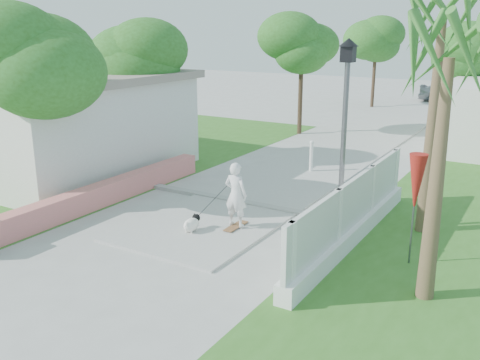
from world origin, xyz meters
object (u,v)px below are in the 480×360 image
Objects in this scene: patio_umbrella at (416,184)px; parked_car at (455,91)px; bollard at (311,156)px; dog at (192,224)px; skateboarder at (226,197)px; street_lamp at (344,130)px.

patio_umbrella is 0.52× the size of parked_car.
bollard is 7.25m from patio_umbrella.
patio_umbrella is at bearing 5.80° from dog.
dog is at bearing 171.38° from parked_car.
parked_car is at bearing 87.18° from bollard.
parked_car is at bearing -92.60° from skateboarder.
street_lamp is at bearing 152.24° from patio_umbrella.
street_lamp is 24.92m from parked_car.
parked_car is (0.64, 26.12, -0.05)m from skateboarder.
dog is at bearing 47.87° from skateboarder.
bollard is 0.66× the size of skateboarder.
patio_umbrella is 1.39× the size of skateboarder.
street_lamp reaches higher than parked_car.
patio_umbrella is 4.34m from skateboarder.
dog is (-0.55, -0.63, -0.56)m from skateboarder.
street_lamp is 2.69× the size of skateboarder.
bollard is 6.46m from dog.
bollard is at bearing 120.96° from street_lamp.
bollard is at bearing -87.64° from skateboarder.
bollard is at bearing 129.91° from patio_umbrella.
street_lamp is 1.01× the size of parked_car.
bollard is at bearing 82.99° from dog.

